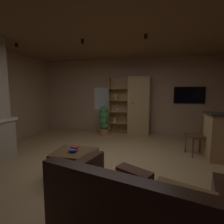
{
  "coord_description": "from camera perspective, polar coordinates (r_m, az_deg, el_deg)",
  "views": [
    {
      "loc": [
        0.76,
        -3.16,
        1.48
      ],
      "look_at": [
        0.0,
        0.4,
        1.05
      ],
      "focal_mm": 26.94,
      "sensor_mm": 36.0,
      "label": 1
    }
  ],
  "objects": [
    {
      "name": "track_light_spot_0",
      "position": [
        4.85,
        -29.68,
        19.08
      ],
      "size": [
        0.07,
        0.07,
        0.09
      ],
      "primitive_type": "cylinder",
      "color": "black"
    },
    {
      "name": "table_book_0",
      "position": [
        3.09,
        -13.02,
        -12.2
      ],
      "size": [
        0.15,
        0.12,
        0.03
      ],
      "primitive_type": "cube",
      "rotation": [
        0.0,
        0.0,
        0.16
      ],
      "color": "#2D4C8C",
      "rests_on": "coffee_table"
    },
    {
      "name": "bookshelf_cabinet",
      "position": [
        5.91,
        8.11,
        1.96
      ],
      "size": [
        1.4,
        0.41,
        2.01
      ],
      "color": "tan",
      "rests_on": "ground"
    },
    {
      "name": "leather_couch",
      "position": [
        1.91,
        8.35,
        -31.24
      ],
      "size": [
        1.76,
        1.28,
        0.84
      ],
      "color": "#382116",
      "rests_on": "ground"
    },
    {
      "name": "window_pane_back",
      "position": [
        6.33,
        -2.76,
        4.57
      ],
      "size": [
        0.75,
        0.01,
        0.82
      ],
      "primitive_type": "cube",
      "color": "white"
    },
    {
      "name": "track_light_spot_2",
      "position": [
        3.75,
        11.39,
        23.81
      ],
      "size": [
        0.07,
        0.07,
        0.09
      ],
      "primitive_type": "cylinder",
      "color": "black"
    },
    {
      "name": "wall_back",
      "position": [
        6.2,
        5.05,
        5.29
      ],
      "size": [
        6.54,
        0.06,
        2.66
      ],
      "primitive_type": "cube",
      "color": "tan",
      "rests_on": "ground"
    },
    {
      "name": "track_light_spot_1",
      "position": [
        4.06,
        -9.97,
        22.48
      ],
      "size": [
        0.07,
        0.07,
        0.09
      ],
      "primitive_type": "cylinder",
      "color": "black"
    },
    {
      "name": "wall_mounted_tv",
      "position": [
        6.24,
        24.72,
        5.23
      ],
      "size": [
        0.98,
        0.06,
        0.55
      ],
      "color": "black"
    },
    {
      "name": "table_book_2",
      "position": [
        3.04,
        -12.48,
        -11.53
      ],
      "size": [
        0.14,
        0.11,
        0.03
      ],
      "primitive_type": "cube",
      "rotation": [
        0.0,
        0.0,
        -0.17
      ],
      "color": "#B22D2D",
      "rests_on": "coffee_table"
    },
    {
      "name": "dining_chair",
      "position": [
        4.47,
        27.91,
        -6.35
      ],
      "size": [
        0.5,
        0.5,
        0.92
      ],
      "color": "brown",
      "rests_on": "ground"
    },
    {
      "name": "coffee_table",
      "position": [
        3.05,
        -12.52,
        -14.51
      ],
      "size": [
        0.69,
        0.6,
        0.47
      ],
      "color": "brown",
      "rests_on": "ground"
    },
    {
      "name": "ceiling",
      "position": [
        3.46,
        -1.56,
        26.81
      ],
      "size": [
        6.42,
        5.92,
        0.02
      ],
      "primitive_type": "cube",
      "color": "brown"
    },
    {
      "name": "table_book_1",
      "position": [
        2.97,
        -13.13,
        -12.46
      ],
      "size": [
        0.13,
        0.12,
        0.02
      ],
      "primitive_type": "cube",
      "rotation": [
        0.0,
        0.0,
        0.12
      ],
      "color": "#2D4C8C",
      "rests_on": "coffee_table"
    },
    {
      "name": "potted_floor_plant",
      "position": [
        5.84,
        -2.74,
        -2.55
      ],
      "size": [
        0.38,
        0.38,
        1.01
      ],
      "color": "#B77051",
      "rests_on": "ground"
    },
    {
      "name": "floor",
      "position": [
        3.57,
        -1.41,
        -17.9
      ],
      "size": [
        6.42,
        5.92,
        0.02
      ],
      "primitive_type": "cube",
      "color": "tan",
      "rests_on": "ground"
    }
  ]
}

